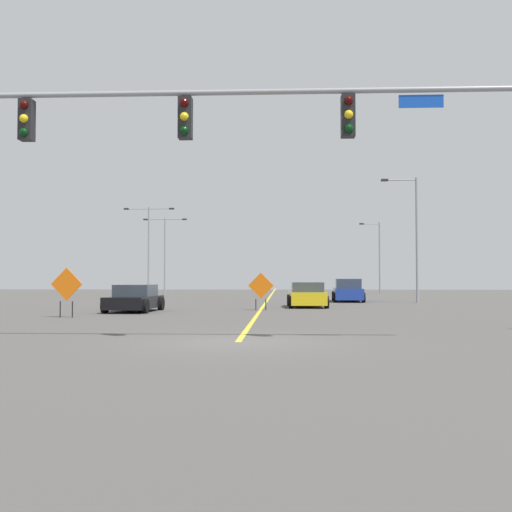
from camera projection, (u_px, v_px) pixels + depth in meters
ground at (238, 342)px, 14.91m from camera, size 126.34×126.34×0.00m
road_centre_stripe at (270, 297)px, 49.94m from camera, size 0.16×70.19×0.01m
traffic_signal_assembly at (105, 134)px, 15.23m from camera, size 16.42×0.44×6.71m
street_lamp_mid_right at (414, 233)px, 38.10m from camera, size 2.31×0.24×7.95m
street_lamp_far_right at (378, 253)px, 60.36m from camera, size 2.09×0.24×7.13m
street_lamp_near_right at (165, 248)px, 59.44m from camera, size 4.32×0.24×7.48m
street_lamp_far_left at (149, 242)px, 53.76m from camera, size 4.54×0.24×7.89m
construction_sign_median_near at (67, 286)px, 24.06m from camera, size 1.32×0.17×1.99m
construction_sign_left_lane at (261, 287)px, 29.24m from camera, size 1.26×0.18×1.83m
car_black_passing at (135, 299)px, 28.21m from camera, size 2.24×4.02×1.26m
car_yellow_far at (307, 296)px, 32.32m from camera, size 2.14×3.90×1.34m
car_blue_near at (348, 291)px, 39.79m from camera, size 2.20×4.61×1.50m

